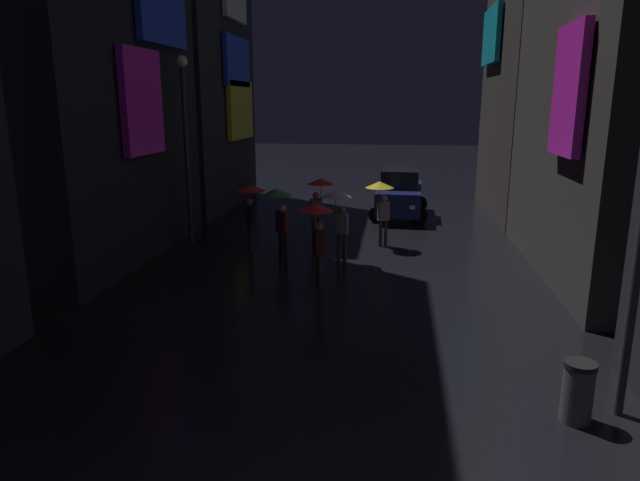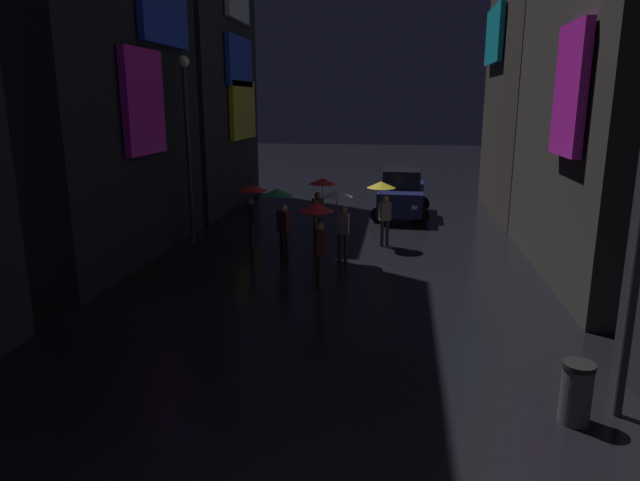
# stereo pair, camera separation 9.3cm
# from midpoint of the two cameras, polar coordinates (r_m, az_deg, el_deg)

# --- Properties ---
(building_left_far) EXTENTS (4.25, 7.89, 12.52)m
(building_left_far) POSITION_cam_midpoint_polar(r_m,az_deg,el_deg) (26.10, -12.97, 17.14)
(building_left_far) COLOR #232328
(building_left_far) RESTS_ON ground
(pedestrian_far_right_clear) EXTENTS (0.90, 0.90, 2.12)m
(pedestrian_far_right_clear) POSITION_cam_midpoint_polar(r_m,az_deg,el_deg) (16.28, 2.05, 3.49)
(pedestrian_far_right_clear) COLOR #38332D
(pedestrian_far_right_clear) RESTS_ON ground
(pedestrian_near_crossing_red) EXTENTS (0.90, 0.90, 2.12)m
(pedestrian_near_crossing_red) POSITION_cam_midpoint_polar(r_m,az_deg,el_deg) (18.79, 0.23, 4.89)
(pedestrian_near_crossing_red) COLOR #38332D
(pedestrian_near_crossing_red) RESTS_ON ground
(pedestrian_foreground_left_green) EXTENTS (0.90, 0.90, 2.12)m
(pedestrian_foreground_left_green) POSITION_cam_midpoint_polar(r_m,az_deg,el_deg) (16.58, -3.91, 3.65)
(pedestrian_foreground_left_green) COLOR black
(pedestrian_foreground_left_green) RESTS_ON ground
(pedestrian_midstreet_centre_yellow) EXTENTS (0.90, 0.90, 2.12)m
(pedestrian_midstreet_centre_yellow) POSITION_cam_midpoint_polar(r_m,az_deg,el_deg) (18.17, 6.40, 4.49)
(pedestrian_midstreet_centre_yellow) COLOR #2D2D38
(pedestrian_midstreet_centre_yellow) RESTS_ON ground
(pedestrian_midstreet_left_red) EXTENTS (0.90, 0.90, 2.12)m
(pedestrian_midstreet_left_red) POSITION_cam_midpoint_polar(r_m,az_deg,el_deg) (17.59, -6.70, 4.18)
(pedestrian_midstreet_left_red) COLOR #2D2D38
(pedestrian_midstreet_left_red) RESTS_ON ground
(pedestrian_foreground_right_red) EXTENTS (0.90, 0.90, 2.12)m
(pedestrian_foreground_right_red) POSITION_cam_midpoint_polar(r_m,az_deg,el_deg) (14.12, -0.10, 1.91)
(pedestrian_foreground_right_red) COLOR #38332D
(pedestrian_foreground_right_red) RESTS_ON ground
(car_distant) EXTENTS (2.38, 4.21, 1.92)m
(car_distant) POSITION_cam_midpoint_polar(r_m,az_deg,el_deg) (23.27, 8.31, 4.62)
(car_distant) COLOR navy
(car_distant) RESTS_ON ground
(streetlamp_left_far) EXTENTS (0.36, 0.36, 5.93)m
(streetlamp_left_far) POSITION_cam_midpoint_polar(r_m,az_deg,el_deg) (18.65, -13.00, 10.66)
(streetlamp_left_far) COLOR #2D2D33
(streetlamp_left_far) RESTS_ON ground
(trash_bin) EXTENTS (0.46, 0.46, 0.93)m
(trash_bin) POSITION_cam_midpoint_polar(r_m,az_deg,el_deg) (9.33, 24.50, -13.67)
(trash_bin) COLOR #3F3F47
(trash_bin) RESTS_ON ground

